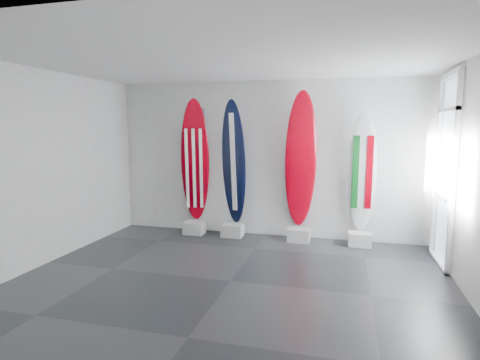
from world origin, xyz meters
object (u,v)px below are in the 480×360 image
(surfboard_usa, at_px, (195,161))
(surfboard_italy, at_px, (362,173))
(surfboard_navy, at_px, (234,163))
(surfboard_swiss, at_px, (301,161))

(surfboard_usa, bearing_deg, surfboard_italy, -16.26)
(surfboard_navy, bearing_deg, surfboard_swiss, 19.06)
(surfboard_swiss, distance_m, surfboard_italy, 1.11)
(surfboard_navy, relative_size, surfboard_swiss, 0.94)
(surfboard_usa, xyz_separation_m, surfboard_swiss, (2.08, 0.00, 0.05))
(surfboard_usa, relative_size, surfboard_navy, 1.02)
(surfboard_usa, relative_size, surfboard_swiss, 0.96)
(surfboard_swiss, bearing_deg, surfboard_navy, 167.89)
(surfboard_navy, xyz_separation_m, surfboard_italy, (2.38, 0.00, -0.13))
(surfboard_usa, height_order, surfboard_italy, surfboard_usa)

